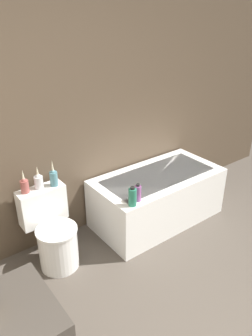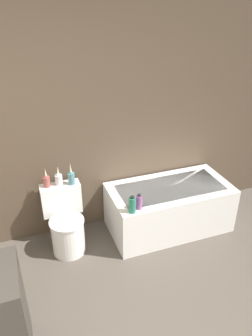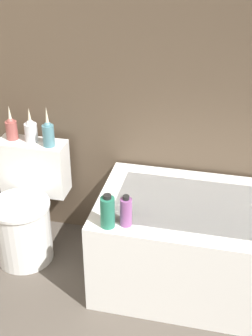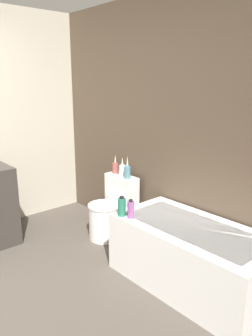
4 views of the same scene
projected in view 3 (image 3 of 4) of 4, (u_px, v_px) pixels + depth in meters
The scene contains 8 objects.
wall_back_tiled at pixel (88, 40), 2.65m from camera, with size 6.40×0.06×2.60m.
bathtub at pixel (221, 248), 2.65m from camera, with size 1.40×0.71×0.55m.
toilet at pixel (27, 209), 2.93m from camera, with size 0.43×0.53×0.70m.
vase_gold at pixel (11, 128), 2.88m from camera, with size 0.07×0.07×0.22m.
vase_silver at pixel (31, 130), 2.85m from camera, with size 0.08×0.08×0.22m.
vase_bronze at pixel (48, 133), 2.79m from camera, with size 0.07×0.07×0.26m.
shampoo_bottle_tall at pixel (108, 212), 2.33m from camera, with size 0.07×0.07×0.19m.
shampoo_bottle_short at pixel (126, 212), 2.34m from camera, with size 0.06×0.06×0.17m.
Camera 3 is at (0.81, -0.28, 1.99)m, focal length 50.00 mm.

